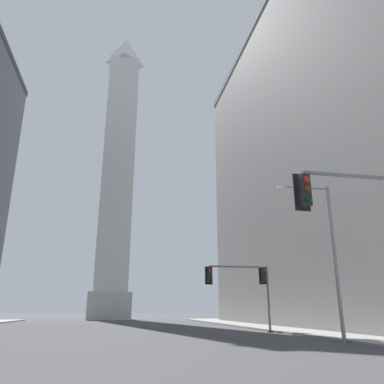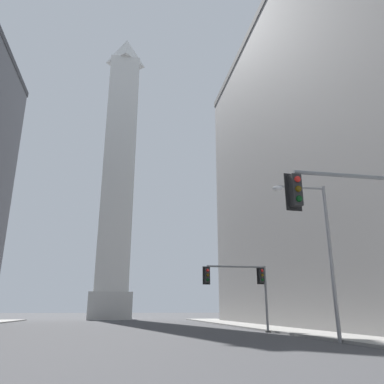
% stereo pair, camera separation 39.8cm
% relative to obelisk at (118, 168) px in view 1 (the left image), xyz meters
% --- Properties ---
extents(sidewalk_right, '(5.00, 78.45, 0.15)m').
position_rel_obelisk_xyz_m(sidewalk_right, '(14.93, -41.84, -26.71)').
color(sidewalk_right, gray).
rests_on(sidewalk_right, ground_plane).
extents(building_right, '(19.85, 50.18, 36.11)m').
position_rel_obelisk_xyz_m(building_right, '(25.71, -35.91, -8.72)').
color(building_right, gray).
rests_on(building_right, ground_plane).
extents(obelisk, '(7.02, 7.02, 55.72)m').
position_rel_obelisk_xyz_m(obelisk, '(0.00, 0.00, 0.00)').
color(obelisk, silver).
rests_on(obelisk, ground_plane).
extents(traffic_light_mid_right, '(5.04, 0.51, 4.81)m').
position_rel_obelisk_xyz_m(traffic_light_mid_right, '(10.47, -39.16, -23.13)').
color(traffic_light_mid_right, slate).
rests_on(traffic_light_mid_right, ground_plane).
extents(street_lamp, '(3.15, 0.36, 8.25)m').
position_rel_obelisk_xyz_m(street_lamp, '(11.80, -48.44, -21.70)').
color(street_lamp, gray).
rests_on(street_lamp, ground_plane).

